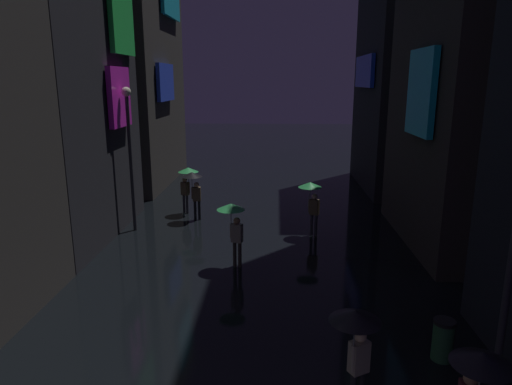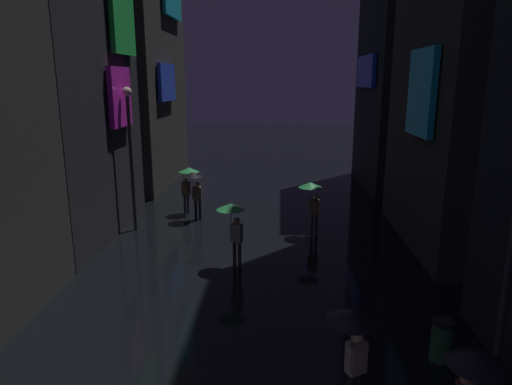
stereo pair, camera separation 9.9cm
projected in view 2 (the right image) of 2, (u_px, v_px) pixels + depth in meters
building_left_far at (133, 52)px, 25.54m from camera, size 4.25×8.84×14.83m
building_right_far at (408, 38)px, 24.05m from camera, size 4.25×7.62×16.09m
pedestrian_far_right_green at (188, 177)px, 20.40m from camera, size 0.90×0.90×2.12m
pedestrian_midstreet_centre_black at (474, 378)px, 6.64m from camera, size 0.90×0.90×2.12m
pedestrian_near_crossing_black at (353, 333)px, 7.82m from camera, size 0.90×0.90×2.12m
pedestrian_foreground_right_green at (312, 194)px, 17.43m from camera, size 0.90×0.90×2.12m
pedestrian_midstreet_left_green at (233, 217)px, 14.44m from camera, size 0.90×0.90×2.12m
pedestrian_foreground_left_black at (194, 182)px, 19.40m from camera, size 0.90×0.90×2.12m
streetlamp_left_far at (130, 143)px, 17.64m from camera, size 0.36×0.36×5.65m
trash_bin at (441, 340)px, 9.77m from camera, size 0.46×0.46×0.93m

